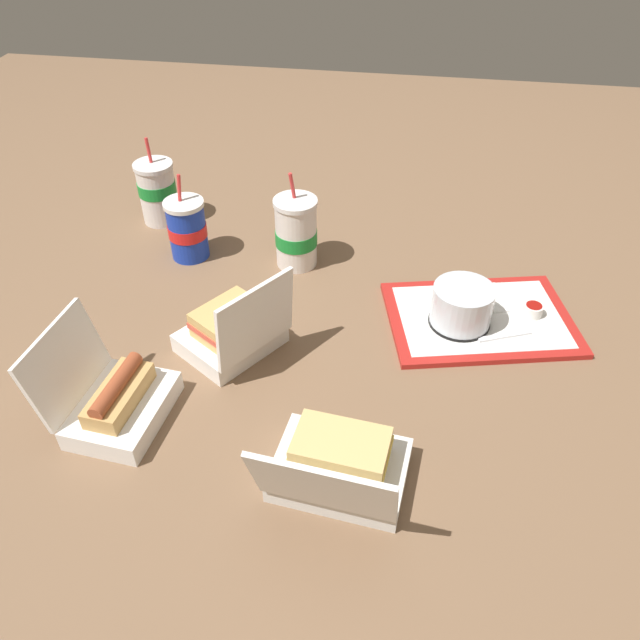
# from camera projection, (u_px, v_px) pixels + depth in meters

# --- Properties ---
(ground_plane) EXTENTS (3.20, 3.20, 0.00)m
(ground_plane) POSITION_uv_depth(u_px,v_px,m) (313.00, 336.00, 1.24)
(ground_plane) COLOR brown
(food_tray) EXTENTS (0.42, 0.34, 0.01)m
(food_tray) POSITION_uv_depth(u_px,v_px,m) (480.00, 319.00, 1.28)
(food_tray) COLOR red
(food_tray) RESTS_ON ground_plane
(cake_container) EXTENTS (0.12, 0.12, 0.09)m
(cake_container) POSITION_uv_depth(u_px,v_px,m) (462.00, 307.00, 1.23)
(cake_container) COLOR black
(cake_container) RESTS_ON food_tray
(ketchup_cup) EXTENTS (0.04, 0.04, 0.02)m
(ketchup_cup) POSITION_uv_depth(u_px,v_px,m) (533.00, 310.00, 1.27)
(ketchup_cup) COLOR white
(ketchup_cup) RESTS_ON food_tray
(napkin_stack) EXTENTS (0.12, 0.12, 0.00)m
(napkin_stack) POSITION_uv_depth(u_px,v_px,m) (479.00, 298.00, 1.31)
(napkin_stack) COLOR white
(napkin_stack) RESTS_ON food_tray
(plastic_fork) EXTENTS (0.11, 0.05, 0.00)m
(plastic_fork) POSITION_uv_depth(u_px,v_px,m) (504.00, 336.00, 1.22)
(plastic_fork) COLOR white
(plastic_fork) RESTS_ON food_tray
(clamshell_sandwich_left) EXTENTS (0.23, 0.24, 0.18)m
(clamshell_sandwich_left) POSITION_uv_depth(u_px,v_px,m) (233.00, 330.00, 1.19)
(clamshell_sandwich_left) COLOR white
(clamshell_sandwich_left) RESTS_ON ground_plane
(clamshell_sandwich_corner) EXTENTS (0.22, 0.23, 0.18)m
(clamshell_sandwich_corner) POSITION_uv_depth(u_px,v_px,m) (339.00, 465.00, 0.95)
(clamshell_sandwich_corner) COLOR white
(clamshell_sandwich_corner) RESTS_ON ground_plane
(clamshell_hotdog_right) EXTENTS (0.19, 0.20, 0.17)m
(clamshell_hotdog_right) POSITION_uv_depth(u_px,v_px,m) (115.00, 400.00, 1.05)
(clamshell_hotdog_right) COLOR white
(clamshell_hotdog_right) RESTS_ON ground_plane
(soda_cup_left) EXTENTS (0.10, 0.10, 0.22)m
(soda_cup_left) POSITION_uv_depth(u_px,v_px,m) (158.00, 191.00, 1.54)
(soda_cup_left) COLOR white
(soda_cup_left) RESTS_ON ground_plane
(soda_cup_corner) EXTENTS (0.09, 0.09, 0.20)m
(soda_cup_corner) POSITION_uv_depth(u_px,v_px,m) (187.00, 229.00, 1.42)
(soda_cup_corner) COLOR #1938B7
(soda_cup_corner) RESTS_ON ground_plane
(soda_cup_back) EXTENTS (0.10, 0.10, 0.22)m
(soda_cup_back) POSITION_uv_depth(u_px,v_px,m) (296.00, 233.00, 1.39)
(soda_cup_back) COLOR white
(soda_cup_back) RESTS_ON ground_plane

